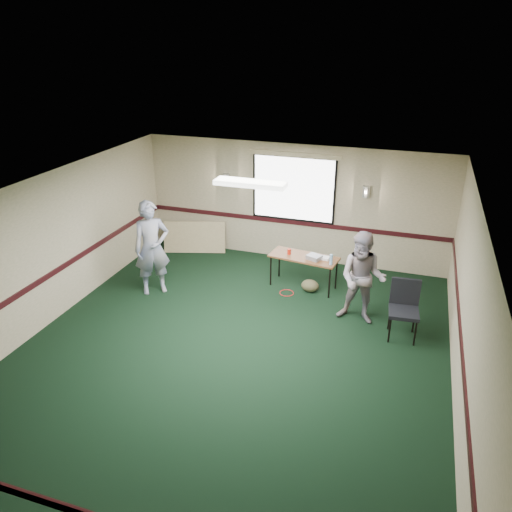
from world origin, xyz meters
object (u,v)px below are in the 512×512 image
(folding_table, at_px, (304,259))
(projector, at_px, (314,257))
(person_left, at_px, (152,248))
(conference_chair, at_px, (404,304))
(person_right, at_px, (362,278))

(folding_table, distance_m, projector, 0.26)
(person_left, bearing_deg, conference_chair, -39.42)
(folding_table, bearing_deg, conference_chair, -22.43)
(projector, relative_size, person_right, 0.16)
(person_right, bearing_deg, projector, 144.36)
(projector, distance_m, conference_chair, 2.17)
(folding_table, distance_m, conference_chair, 2.39)
(person_left, bearing_deg, person_right, -36.53)
(projector, xyz_separation_m, person_right, (1.07, -0.91, 0.13))
(conference_chair, xyz_separation_m, person_right, (-0.77, 0.22, 0.27))
(folding_table, distance_m, person_right, 1.65)
(person_left, xyz_separation_m, person_right, (4.15, 0.16, -0.10))
(projector, bearing_deg, person_left, -138.51)
(person_left, distance_m, person_right, 4.15)
(folding_table, bearing_deg, person_right, -29.41)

